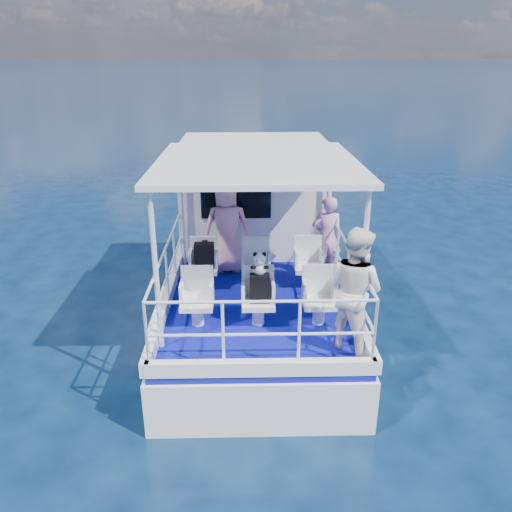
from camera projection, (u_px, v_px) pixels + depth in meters
The scene contains 20 objects.
ground at pixel (256, 337), 8.82m from camera, with size 2000.00×2000.00×0.00m, color #061732.
hull at pixel (255, 310), 9.75m from camera, with size 3.00×7.00×1.60m, color white.
deck at pixel (255, 270), 9.44m from camera, with size 2.90×6.90×0.10m, color #0A0C8C.
cabin at pixel (254, 194), 10.22m from camera, with size 2.85×2.00×2.20m, color white.
canopy at pixel (257, 162), 7.47m from camera, with size 3.00×3.20×0.08m, color white.
canopy_posts at pixel (257, 235), 7.85m from camera, with size 2.77×2.97×2.20m.
railings at pixel (257, 278), 7.77m from camera, with size 2.84×3.59×1.00m, color white, non-canonical shape.
seat_port_fwd at pixel (204, 277), 8.58m from camera, with size 0.48×0.46×0.38m, color white.
seat_center_fwd at pixel (256, 276), 8.60m from camera, with size 0.48×0.46×0.38m, color white.
seat_stbd_fwd at pixel (308, 276), 8.62m from camera, with size 0.48×0.46×0.38m, color white.
seat_port_aft at pixel (198, 313), 7.38m from camera, with size 0.48×0.46×0.38m, color white.
seat_center_aft at pixel (258, 312), 7.40m from camera, with size 0.48×0.46×0.38m, color white.
seat_stbd_aft at pixel (319, 311), 7.42m from camera, with size 0.48×0.46×0.38m, color white.
passenger_port_fwd at pixel (227, 227), 9.01m from camera, with size 0.63×0.45×1.69m, color pink.
passenger_stbd_fwd at pixel (327, 238), 8.77m from camera, with size 0.55×0.36×1.51m, color pink.
passenger_stbd_aft at pixel (354, 289), 6.57m from camera, with size 0.83×0.65×1.72m, color white.
backpack_port at pixel (204, 255), 8.40m from camera, with size 0.33×0.19×0.43m, color black.
backpack_center at pixel (260, 288), 7.21m from camera, with size 0.29×0.16×0.43m, color black.
compact_camera at pixel (205, 242), 8.31m from camera, with size 0.09×0.05×0.05m, color black.
panda at pixel (260, 263), 7.09m from camera, with size 0.22×0.18×0.34m, color white, non-canonical shape.
Camera 1 is at (-0.19, -7.66, 4.61)m, focal length 35.00 mm.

